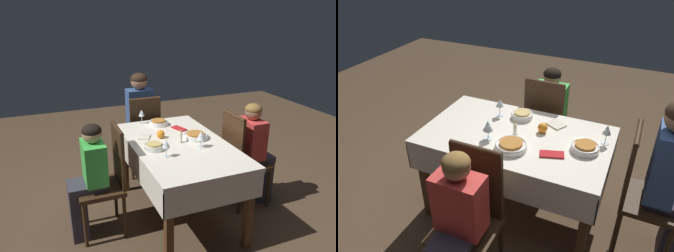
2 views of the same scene
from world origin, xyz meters
The scene contains 18 objects.
ground_plane centered at (0.00, 0.00, 0.00)m, with size 8.00×8.00×0.00m, color #4C3826.
dining_table centered at (0.00, 0.00, 0.67)m, with size 1.42×0.84×0.77m.
chair_east centered at (0.95, 0.04, 0.53)m, with size 0.39×0.39×0.99m.
chair_north centered at (0.03, 0.66, 0.53)m, with size 0.39×0.39×0.99m.
chair_south centered at (-0.04, -0.66, 0.53)m, with size 0.39×0.39×0.99m.
person_adult_denim centered at (1.10, 0.04, 0.69)m, with size 0.34×0.30×1.23m.
person_child_green centered at (0.03, 0.83, 0.57)m, with size 0.30×0.33×1.03m.
person_child_red centered at (-0.04, -0.82, 0.59)m, with size 0.30×0.33×1.07m.
bowl_east centered at (0.52, 0.00, 0.79)m, with size 0.20×0.20×0.06m.
wine_glass_east centered at (0.64, 0.15, 0.88)m, with size 0.06×0.06×0.15m.
bowl_north centered at (-0.05, 0.25, 0.79)m, with size 0.18×0.18×0.06m.
wine_glass_north centered at (-0.24, 0.21, 0.88)m, with size 0.06×0.06×0.15m.
bowl_south centered at (0.04, -0.19, 0.79)m, with size 0.23×0.23×0.06m.
wine_glass_south centered at (-0.16, -0.14, 0.87)m, with size 0.08×0.08×0.15m.
candle_centerpiece centered at (0.00, -0.02, 0.81)m, with size 0.05×0.05×0.13m.
orange_fruit centered at (0.17, 0.11, 0.81)m, with size 0.08×0.08×0.08m, color orange.
napkin_red_folded centered at (0.24, 0.25, 0.77)m, with size 0.17×0.16×0.01m.
napkin_spare_side centered at (0.33, -0.15, 0.77)m, with size 0.18×0.13×0.01m.
Camera 1 is at (-2.52, 1.11, 1.91)m, focal length 35.00 mm.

